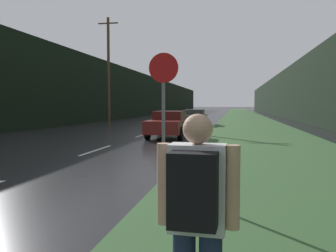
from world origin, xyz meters
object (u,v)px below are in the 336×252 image
Objects in this scene: stop_sign at (164,109)px; car_passing_near at (169,124)px; hitchhiker_with_backpack at (197,217)px; car_passing_far at (194,117)px.

car_passing_near is at bearing 99.80° from stop_sign.
stop_sign is at bearing 106.62° from hitchhiker_with_backpack.
hitchhiker_with_backpack is at bearing 96.43° from car_passing_far.
stop_sign is 4.85m from hitchhiker_with_backpack.
car_passing_far is at bearing 99.05° from hitchhiker_with_backpack.
stop_sign is 23.22m from car_passing_far.
stop_sign is at bearing 94.87° from car_passing_far.
hitchhiker_with_backpack is 16.36m from car_passing_near.
car_passing_near reaches higher than car_passing_far.
stop_sign reaches higher than hitchhiker_with_backpack.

